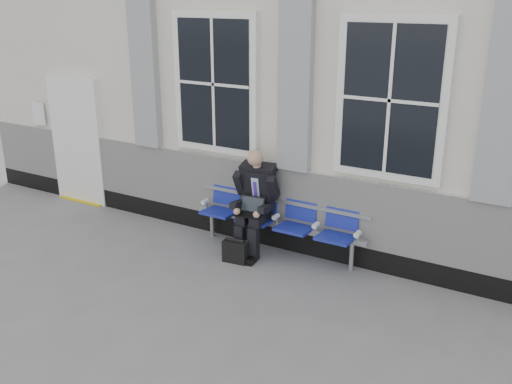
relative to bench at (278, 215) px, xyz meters
The scene contains 5 objects.
ground 1.78m from the bench, 51.24° to the right, with size 70.00×70.00×0.00m, color slate.
station_building 2.92m from the bench, 64.08° to the left, with size 14.40×4.40×4.49m.
bench is the anchor object (origin of this frame).
businessman 0.40m from the bench, 154.42° to the right, with size 0.62×0.84×1.47m.
briefcase 0.78m from the bench, 120.06° to the right, with size 0.35×0.18×0.34m.
Camera 1 is at (2.35, -5.14, 3.45)m, focal length 40.00 mm.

